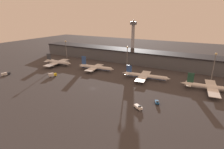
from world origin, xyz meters
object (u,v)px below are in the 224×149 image
control_tower (133,35)px  airplane_3 (214,88)px  airplane_1 (96,67)px  airplane_0 (58,62)px  service_vehicle_0 (157,102)px  service_vehicle_3 (52,75)px  airplane_2 (145,76)px  service_vehicle_1 (138,107)px  service_vehicle_2 (5,74)px

control_tower → airplane_3: bearing=-41.3°
airplane_1 → airplane_0: bearing=-179.8°
service_vehicle_0 → control_tower: control_tower is taller
airplane_0 → airplane_3: (154.00, 2.01, -0.59)m
service_vehicle_3 → control_tower: 127.16m
airplane_0 → airplane_2: airplane_0 is taller
airplane_3 → service_vehicle_0: airplane_3 is taller
service_vehicle_1 → service_vehicle_2: (-131.43, 0.00, 0.30)m
airplane_3 → service_vehicle_2: (-171.96, -50.74, -1.35)m
airplane_3 → service_vehicle_2: bearing=-168.8°
airplane_0 → control_tower: (53.67, 90.09, 24.31)m
airplane_1 → service_vehicle_1: bearing=-44.3°
control_tower → airplane_2: bearing=-61.7°
airplane_1 → airplane_3: 106.20m
service_vehicle_0 → airplane_3: bearing=117.9°
airplane_2 → airplane_3: bearing=-6.3°
airplane_1 → airplane_2: bearing=-7.0°
airplane_3 → service_vehicle_0: size_ratio=9.23×
airplane_0 → service_vehicle_3: airplane_0 is taller
service_vehicle_2 → service_vehicle_3: size_ratio=1.11×
service_vehicle_1 → control_tower: 153.47m
service_vehicle_1 → service_vehicle_2: service_vehicle_2 is taller
airplane_0 → service_vehicle_3: 38.89m
airplane_3 → control_tower: bearing=133.5°
airplane_0 → airplane_1: airplane_1 is taller
airplane_3 → service_vehicle_0: 50.54m
airplane_0 → service_vehicle_3: bearing=-57.6°
service_vehicle_1 → service_vehicle_0: bearing=89.7°
airplane_1 → service_vehicle_0: size_ratio=7.79×
airplane_0 → airplane_2: 100.69m
service_vehicle_0 → airplane_1: bearing=-141.8°
airplane_1 → service_vehicle_1: (65.64, -53.31, -1.90)m
airplane_2 → service_vehicle_2: bearing=-161.7°
airplane_1 → airplane_2: 52.83m
airplane_1 → airplane_2: airplane_1 is taller
service_vehicle_3 → airplane_1: bearing=-4.4°
service_vehicle_0 → service_vehicle_3: size_ratio=0.72×
airplane_1 → service_vehicle_0: bearing=-34.5°
service_vehicle_0 → airplane_2: bearing=-174.6°
airplane_3 → service_vehicle_3: (-130.25, -32.77, -0.98)m
airplane_0 → airplane_2: size_ratio=0.85×
airplane_3 → service_vehicle_3: airplane_3 is taller
airplane_2 → airplane_0: bearing=176.4°
airplane_2 → service_vehicle_3: 83.97m
airplane_3 → airplane_1: bearing=173.4°
airplane_0 → service_vehicle_2: (-17.95, -48.73, -1.94)m
airplane_1 → airplane_3: (106.16, -2.57, -0.26)m
airplane_2 → service_vehicle_1: 53.31m
airplane_2 → service_vehicle_0: airplane_2 is taller
airplane_0 → service_vehicle_1: airplane_0 is taller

